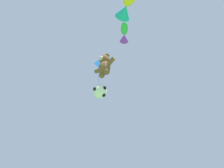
{
  "coord_description": "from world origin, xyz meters",
  "views": [
    {
      "loc": [
        8.26,
        -2.41,
        1.17
      ],
      "look_at": [
        1.12,
        4.66,
        10.01
      ],
      "focal_mm": 35.0,
      "sensor_mm": 36.0,
      "label": 1
    }
  ],
  "objects_px": {
    "fish_kite_emerald": "(124,33)",
    "fish_kite_goldfin": "(127,4)",
    "diamond_kite": "(100,65)",
    "teddy_bear_kite": "(104,65)",
    "soccer_ball_kite": "(100,91)"
  },
  "relations": [
    {
      "from": "fish_kite_emerald",
      "to": "fish_kite_goldfin",
      "type": "relative_size",
      "value": 0.58
    },
    {
      "from": "fish_kite_goldfin",
      "to": "diamond_kite",
      "type": "height_order",
      "value": "diamond_kite"
    },
    {
      "from": "fish_kite_goldfin",
      "to": "teddy_bear_kite",
      "type": "bearing_deg",
      "value": 158.12
    },
    {
      "from": "fish_kite_emerald",
      "to": "fish_kite_goldfin",
      "type": "distance_m",
      "value": 1.82
    },
    {
      "from": "fish_kite_emerald",
      "to": "fish_kite_goldfin",
      "type": "height_order",
      "value": "fish_kite_goldfin"
    },
    {
      "from": "teddy_bear_kite",
      "to": "fish_kite_goldfin",
      "type": "height_order",
      "value": "fish_kite_goldfin"
    },
    {
      "from": "soccer_ball_kite",
      "to": "diamond_kite",
      "type": "distance_m",
      "value": 5.07
    },
    {
      "from": "soccer_ball_kite",
      "to": "teddy_bear_kite",
      "type": "bearing_deg",
      "value": -21.64
    },
    {
      "from": "fish_kite_emerald",
      "to": "teddy_bear_kite",
      "type": "bearing_deg",
      "value": 168.84
    },
    {
      "from": "diamond_kite",
      "to": "teddy_bear_kite",
      "type": "bearing_deg",
      "value": -33.93
    },
    {
      "from": "fish_kite_emerald",
      "to": "diamond_kite",
      "type": "height_order",
      "value": "diamond_kite"
    },
    {
      "from": "fish_kite_emerald",
      "to": "diamond_kite",
      "type": "relative_size",
      "value": 0.48
    },
    {
      "from": "soccer_ball_kite",
      "to": "fish_kite_emerald",
      "type": "relative_size",
      "value": 0.73
    },
    {
      "from": "teddy_bear_kite",
      "to": "diamond_kite",
      "type": "relative_size",
      "value": 0.67
    },
    {
      "from": "fish_kite_goldfin",
      "to": "fish_kite_emerald",
      "type": "bearing_deg",
      "value": 141.22
    }
  ]
}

